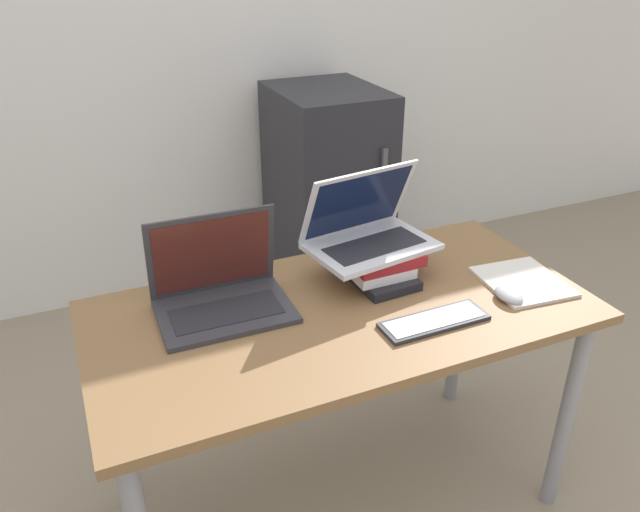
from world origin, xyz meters
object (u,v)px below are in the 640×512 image
object	(u,v)px
laptop_left	(221,292)
book_stack	(375,262)
mouse	(509,295)
laptop_on_books	(367,231)
wireless_keyboard	(434,321)
notepad	(523,282)
mini_fridge	(327,197)

from	to	relation	value
laptop_left	book_stack	xyz separation A→B (m)	(0.48, -0.01, -0.00)
laptop_left	mouse	size ratio (longest dim) A/B	3.70
mouse	book_stack	bearing A→B (deg)	135.37
book_stack	laptop_on_books	world-z (taller)	laptop_on_books
laptop_left	wireless_keyboard	distance (m)	0.60
book_stack	notepad	xyz separation A→B (m)	(0.39, -0.22, -0.04)
mouse	mini_fridge	world-z (taller)	mini_fridge
book_stack	mouse	world-z (taller)	book_stack
laptop_on_books	mini_fridge	world-z (taller)	laptop_on_books
book_stack	laptop_on_books	size ratio (longest dim) A/B	0.69
mini_fridge	wireless_keyboard	bearing A→B (deg)	-103.13
laptop_on_books	mouse	bearing A→B (deg)	-45.47
mouse	mini_fridge	distance (m)	1.47
mouse	notepad	distance (m)	0.12
book_stack	mini_fridge	size ratio (longest dim) A/B	0.26
notepad	mini_fridge	world-z (taller)	mini_fridge
laptop_on_books	wireless_keyboard	bearing A→B (deg)	-82.92
laptop_on_books	mini_fridge	bearing A→B (deg)	71.44
wireless_keyboard	mini_fridge	bearing A→B (deg)	76.87
laptop_on_books	notepad	world-z (taller)	laptop_on_books
book_stack	mini_fridge	distance (m)	1.25
wireless_keyboard	mini_fridge	world-z (taller)	mini_fridge
laptop_left	book_stack	world-z (taller)	laptop_left
wireless_keyboard	mini_fridge	size ratio (longest dim) A/B	0.29
laptop_on_books	notepad	bearing A→B (deg)	-31.36
laptop_left	book_stack	bearing A→B (deg)	-1.13
notepad	book_stack	bearing A→B (deg)	150.31
notepad	laptop_on_books	bearing A→B (deg)	148.64
book_stack	mini_fridge	xyz separation A→B (m)	(0.36, 1.16, -0.28)
notepad	mini_fridge	size ratio (longest dim) A/B	0.26
mouse	laptop_on_books	bearing A→B (deg)	134.53
laptop_left	mini_fridge	distance (m)	1.46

